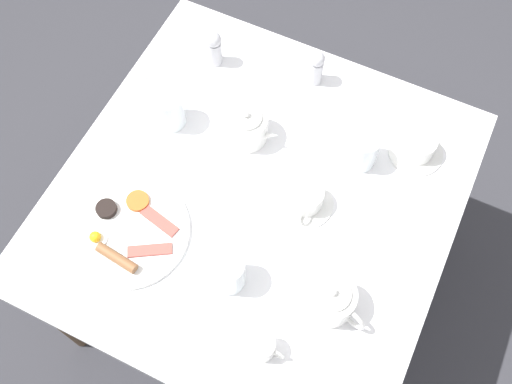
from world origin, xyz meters
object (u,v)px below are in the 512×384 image
water_glass_short (228,272)px  wine_glass_spare (362,149)px  breakfast_plate (127,231)px  fork_by_plate (234,221)px  pepper_grinder (214,48)px  spoon_for_tea (169,71)px  creamer_jug (263,347)px  knife_by_plate (399,220)px  teapot_near (246,126)px  teapot_far (331,300)px  teacup_with_saucer_right (418,147)px  water_glass_tall (169,109)px  teacup_with_saucer_left (306,199)px  salt_grinder (316,67)px

water_glass_short → wine_glass_spare: wine_glass_spare is taller
breakfast_plate → fork_by_plate: breakfast_plate is taller
pepper_grinder → spoon_for_tea: size_ratio=1.00×
creamer_jug → knife_by_plate: bearing=68.7°
water_glass_short → fork_by_plate: water_glass_short is taller
teapot_near → creamer_jug: teapot_near is taller
teapot_far → knife_by_plate: bearing=-88.1°
teapot_far → teacup_with_saucer_right: teapot_far is taller
water_glass_tall → pepper_grinder: pepper_grinder is taller
breakfast_plate → teacup_with_saucer_right: (0.58, 0.54, 0.02)m
breakfast_plate → knife_by_plate: breakfast_plate is taller
teapot_far → teacup_with_saucer_right: size_ratio=1.31×
wine_glass_spare → spoon_for_tea: 0.61m
creamer_jug → water_glass_short: bearing=141.2°
water_glass_tall → fork_by_plate: size_ratio=0.77×
breakfast_plate → teacup_with_saucer_right: 0.79m
teapot_far → teacup_with_saucer_left: teapot_far is taller
teapot_far → teacup_with_saucer_right: 0.49m
creamer_jug → pepper_grinder: size_ratio=0.73×
teacup_with_saucer_left → spoon_for_tea: (-0.53, 0.22, -0.03)m
breakfast_plate → salt_grinder: (0.24, 0.64, 0.05)m
teacup_with_saucer_left → wine_glass_spare: (0.08, 0.18, 0.03)m
fork_by_plate → spoon_for_tea: same height
teapot_far → water_glass_short: teapot_far is taller
water_glass_short → creamer_jug: size_ratio=1.26×
water_glass_short → wine_glass_spare: 0.48m
teapot_near → knife_by_plate: bearing=-6.9°
creamer_jug → salt_grinder: salt_grinder is taller
teacup_with_saucer_right → water_glass_tall: 0.67m
teapot_far → teacup_with_saucer_left: size_ratio=1.31×
water_glass_tall → fork_by_plate: bearing=-34.0°
breakfast_plate → pepper_grinder: bearing=94.8°
fork_by_plate → salt_grinder: bearing=88.7°
teacup_with_saucer_right → fork_by_plate: (-0.35, -0.39, -0.03)m
teacup_with_saucer_right → salt_grinder: size_ratio=1.25×
fork_by_plate → breakfast_plate: bearing=-147.7°
breakfast_plate → knife_by_plate: (0.61, 0.33, -0.01)m
spoon_for_tea → water_glass_short: bearing=-47.9°
water_glass_tall → fork_by_plate: (0.29, -0.20, -0.05)m
water_glass_tall → creamer_jug: 0.68m
water_glass_short → knife_by_plate: water_glass_short is taller
pepper_grinder → knife_by_plate: pepper_grinder is taller
wine_glass_spare → knife_by_plate: 0.20m
teacup_with_saucer_left → salt_grinder: salt_grinder is taller
pepper_grinder → knife_by_plate: size_ratio=0.65×
water_glass_short → fork_by_plate: size_ratio=0.75×
teacup_with_saucer_right → creamer_jug: teacup_with_saucer_right is taller
pepper_grinder → spoon_for_tea: bearing=-139.4°
water_glass_short → pepper_grinder: bearing=120.1°
salt_grinder → knife_by_plate: salt_grinder is taller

